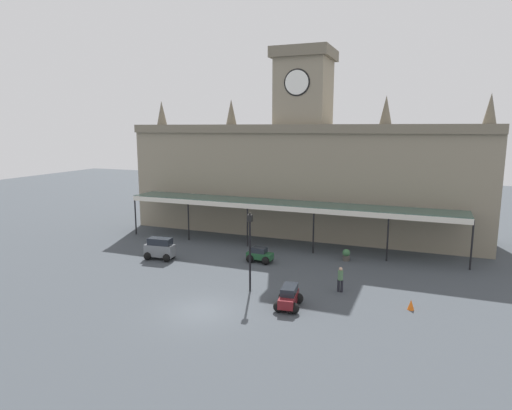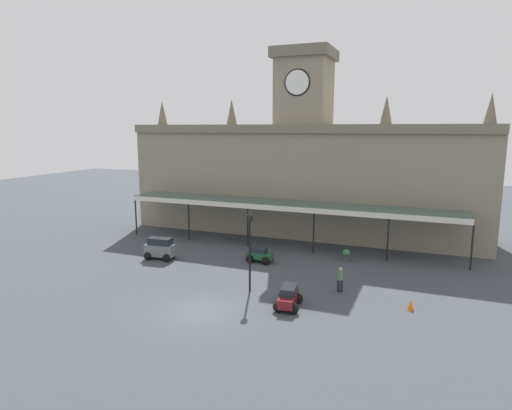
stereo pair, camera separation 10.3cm
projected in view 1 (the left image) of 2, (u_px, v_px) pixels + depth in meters
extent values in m
plane|color=#3D4248|center=(202.00, 311.00, 25.69)|extent=(140.00, 140.00, 0.00)
cube|color=gray|center=(302.00, 179.00, 44.13)|extent=(34.56, 6.79, 10.84)
cube|color=#756C5B|center=(293.00, 129.00, 40.01)|extent=(34.56, 0.30, 0.80)
cube|color=gray|center=(304.00, 93.00, 42.65)|extent=(4.80, 4.80, 6.11)
cube|color=#6E6655|center=(305.00, 54.00, 42.04)|extent=(5.50, 5.50, 1.00)
cylinder|color=white|center=(297.00, 82.00, 40.28)|extent=(2.20, 0.12, 2.20)
cylinder|color=black|center=(297.00, 82.00, 40.31)|extent=(2.46, 0.06, 2.46)
cone|color=#675F50|center=(162.00, 113.00, 48.87)|extent=(1.10, 1.10, 2.60)
cone|color=#675F50|center=(231.00, 112.00, 45.78)|extent=(1.10, 1.10, 2.60)
cone|color=#675F50|center=(386.00, 110.00, 40.13)|extent=(1.10, 1.10, 2.60)
cone|color=#675F50|center=(491.00, 108.00, 37.04)|extent=(1.10, 1.10, 2.60)
cube|color=#38564C|center=(285.00, 203.00, 39.27)|extent=(30.25, 3.20, 0.16)
cube|color=silver|center=(279.00, 208.00, 37.84)|extent=(30.25, 0.12, 0.44)
cylinder|color=black|center=(135.00, 216.00, 43.79)|extent=(0.14, 0.14, 3.82)
cylinder|color=black|center=(188.00, 220.00, 41.59)|extent=(0.14, 0.14, 3.82)
cylinder|color=black|center=(247.00, 225.00, 39.39)|extent=(0.14, 0.14, 3.82)
cylinder|color=black|center=(313.00, 231.00, 37.19)|extent=(0.14, 0.14, 3.82)
cylinder|color=black|center=(388.00, 238.00, 34.99)|extent=(0.14, 0.14, 3.82)
cylinder|color=black|center=(472.00, 245.00, 32.79)|extent=(0.14, 0.14, 3.82)
cube|color=maroon|center=(289.00, 299.00, 26.09)|extent=(1.17, 2.34, 0.55)
cube|color=#1E232B|center=(289.00, 290.00, 26.19)|extent=(1.01, 1.64, 0.45)
sphere|color=black|center=(294.00, 308.00, 25.28)|extent=(0.64, 0.64, 0.64)
sphere|color=black|center=(279.00, 307.00, 25.50)|extent=(0.64, 0.64, 0.64)
sphere|color=black|center=(298.00, 298.00, 26.75)|extent=(0.64, 0.64, 0.64)
sphere|color=black|center=(284.00, 297.00, 26.98)|extent=(0.64, 0.64, 0.64)
cube|color=slate|center=(160.00, 250.00, 35.66)|extent=(2.48, 1.17, 0.95)
cube|color=#1E232B|center=(160.00, 241.00, 35.52)|extent=(1.97, 1.07, 0.55)
sphere|color=black|center=(148.00, 256.00, 35.52)|extent=(0.64, 0.64, 0.64)
sphere|color=black|center=(154.00, 253.00, 36.42)|extent=(0.64, 0.64, 0.64)
sphere|color=black|center=(167.00, 258.00, 35.05)|extent=(0.64, 0.64, 0.64)
sphere|color=black|center=(172.00, 255.00, 35.95)|extent=(0.64, 0.64, 0.64)
cube|color=#1E512D|center=(260.00, 256.00, 34.95)|extent=(2.08, 0.94, 0.50)
cube|color=#1E232B|center=(259.00, 250.00, 34.89)|extent=(1.12, 0.83, 0.42)
sphere|color=black|center=(270.00, 258.00, 35.12)|extent=(0.64, 0.64, 0.64)
sphere|color=black|center=(266.00, 261.00, 34.32)|extent=(0.64, 0.64, 0.64)
sphere|color=black|center=(254.00, 256.00, 35.64)|extent=(0.64, 0.64, 0.64)
sphere|color=black|center=(250.00, 259.00, 34.85)|extent=(0.64, 0.64, 0.64)
cylinder|color=black|center=(338.00, 285.00, 28.66)|extent=(0.17, 0.17, 0.82)
cylinder|color=black|center=(342.00, 286.00, 28.57)|extent=(0.17, 0.17, 0.82)
cylinder|color=#4C724C|center=(340.00, 275.00, 28.49)|extent=(0.34, 0.34, 0.62)
sphere|color=tan|center=(341.00, 269.00, 28.42)|extent=(0.23, 0.23, 0.23)
cylinder|color=black|center=(250.00, 257.00, 28.38)|extent=(0.13, 0.13, 4.66)
cube|color=black|center=(250.00, 218.00, 27.94)|extent=(0.30, 0.30, 0.44)
sphere|color=black|center=(250.00, 214.00, 27.89)|extent=(0.14, 0.14, 0.14)
cone|color=orange|center=(411.00, 305.00, 25.82)|extent=(0.40, 0.40, 0.61)
cylinder|color=#47423D|center=(346.00, 258.00, 35.36)|extent=(0.56, 0.56, 0.42)
sphere|color=#38673E|center=(346.00, 253.00, 35.28)|extent=(0.60, 0.60, 0.60)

